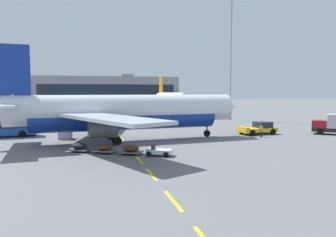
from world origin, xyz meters
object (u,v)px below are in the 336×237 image
(airliner_mid_left, at_px, (171,99))
(catering_truck, at_px, (2,121))
(airliner_foreground, at_px, (123,112))
(pushback_tug, at_px, (258,128))
(baggage_train, at_px, (118,149))
(uld_cargo_container, at_px, (65,133))
(airliner_far_right, at_px, (46,107))
(ground_crew_worker, at_px, (261,130))
(apron_light_mast_far, at_px, (231,41))

(airliner_mid_left, relative_size, catering_truck, 4.81)
(airliner_foreground, bearing_deg, pushback_tug, 5.20)
(airliner_mid_left, bearing_deg, airliner_foreground, -110.40)
(baggage_train, height_order, uld_cargo_container, uld_cargo_container)
(airliner_far_right, bearing_deg, airliner_foreground, -67.89)
(airliner_far_right, xyz_separation_m, catering_truck, (-5.60, -14.68, -1.53))
(airliner_far_right, distance_m, baggage_train, 42.77)
(airliner_foreground, bearing_deg, airliner_mid_left, 69.60)
(ground_crew_worker, bearing_deg, apron_light_mast_far, 73.01)
(pushback_tug, relative_size, airliner_far_right, 0.23)
(airliner_far_right, distance_m, catering_truck, 15.79)
(airliner_far_right, bearing_deg, airliner_mid_left, 42.20)
(airliner_far_right, distance_m, uld_cargo_container, 28.92)
(airliner_foreground, distance_m, uld_cargo_container, 9.19)
(airliner_foreground, bearing_deg, uld_cargo_container, 152.25)
(catering_truck, xyz_separation_m, ground_crew_worker, (38.61, -18.97, -0.64))
(catering_truck, distance_m, apron_light_mast_far, 51.20)
(pushback_tug, xyz_separation_m, catering_truck, (-40.06, 15.69, 0.74))
(airliner_foreground, height_order, airliner_mid_left, airliner_mid_left)
(ground_crew_worker, height_order, apron_light_mast_far, apron_light_mast_far)
(pushback_tug, height_order, uld_cargo_container, pushback_tug)
(airliner_mid_left, distance_m, ground_crew_worker, 68.30)
(catering_truck, height_order, uld_cargo_container, catering_truck)
(catering_truck, relative_size, uld_cargo_container, 3.82)
(catering_truck, bearing_deg, uld_cargo_container, -50.84)
(airliner_foreground, relative_size, ground_crew_worker, 19.79)
(airliner_foreground, bearing_deg, baggage_train, -100.49)
(catering_truck, relative_size, baggage_train, 0.68)
(apron_light_mast_far, bearing_deg, uld_cargo_container, -147.22)
(pushback_tug, bearing_deg, catering_truck, 158.61)
(airliner_mid_left, distance_m, uld_cargo_container, 70.67)
(airliner_far_right, relative_size, baggage_train, 2.57)
(catering_truck, xyz_separation_m, apron_light_mast_far, (47.39, 9.76, 16.74))
(baggage_train, distance_m, uld_cargo_container, 14.16)
(catering_truck, bearing_deg, pushback_tug, -21.39)
(uld_cargo_container, bearing_deg, apron_light_mast_far, 32.78)
(catering_truck, bearing_deg, apron_light_mast_far, 11.64)
(pushback_tug, bearing_deg, uld_cargo_container, 175.90)
(airliner_far_right, xyz_separation_m, uld_cargo_container, (5.49, -28.29, -2.38))
(airliner_mid_left, height_order, catering_truck, airliner_mid_left)
(pushback_tug, relative_size, apron_light_mast_far, 0.21)
(airliner_mid_left, bearing_deg, airliner_far_right, -137.80)
(ground_crew_worker, height_order, uld_cargo_container, ground_crew_worker)
(airliner_foreground, distance_m, apron_light_mast_far, 42.20)
(uld_cargo_container, bearing_deg, airliner_mid_left, 62.64)
(baggage_train, bearing_deg, airliner_foreground, 79.51)
(catering_truck, height_order, apron_light_mast_far, apron_light_mast_far)
(catering_truck, bearing_deg, ground_crew_worker, -26.17)
(airliner_mid_left, bearing_deg, ground_crew_worker, -94.14)
(pushback_tug, height_order, baggage_train, pushback_tug)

